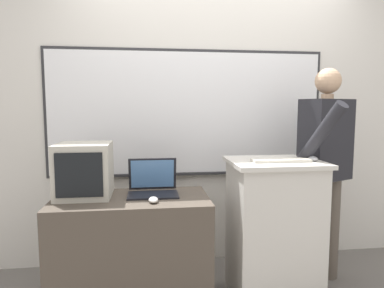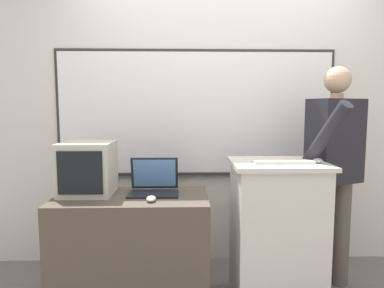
% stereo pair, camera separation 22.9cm
% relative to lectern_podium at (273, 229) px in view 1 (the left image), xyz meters
% --- Properties ---
extents(back_wall, '(6.40, 0.17, 2.98)m').
position_rel_lectern_podium_xyz_m(back_wall, '(-0.32, 0.73, 0.98)').
color(back_wall, silver).
rests_on(back_wall, ground_plane).
extents(lectern_podium, '(0.64, 0.54, 1.00)m').
position_rel_lectern_podium_xyz_m(lectern_podium, '(0.00, 0.00, 0.00)').
color(lectern_podium, beige).
rests_on(lectern_podium, ground_plane).
extents(side_desk, '(1.03, 0.54, 0.78)m').
position_rel_lectern_podium_xyz_m(side_desk, '(-1.00, -0.04, -0.11)').
color(side_desk, '#4C4238').
rests_on(side_desk, ground_plane).
extents(person_presenter, '(0.57, 0.65, 1.67)m').
position_rel_lectern_podium_xyz_m(person_presenter, '(0.46, 0.16, 0.45)').
color(person_presenter, brown).
rests_on(person_presenter, ground_plane).
extents(laptop, '(0.34, 0.26, 0.24)m').
position_rel_lectern_podium_xyz_m(laptop, '(-0.86, 0.06, 0.35)').
color(laptop, black).
rests_on(laptop, side_desk).
extents(wireless_keyboard, '(0.40, 0.11, 0.02)m').
position_rel_lectern_podium_xyz_m(wireless_keyboard, '(0.01, -0.07, 0.51)').
color(wireless_keyboard, beige).
rests_on(wireless_keyboard, lectern_podium).
extents(computer_mouse_by_laptop, '(0.06, 0.10, 0.03)m').
position_rel_lectern_podium_xyz_m(computer_mouse_by_laptop, '(-0.86, -0.18, 0.29)').
color(computer_mouse_by_laptop, silver).
rests_on(computer_mouse_by_laptop, side_desk).
extents(computer_mouse_by_keyboard, '(0.06, 0.10, 0.03)m').
position_rel_lectern_podium_xyz_m(computer_mouse_by_keyboard, '(0.25, -0.06, 0.52)').
color(computer_mouse_by_keyboard, '#BCBCC1').
rests_on(computer_mouse_by_keyboard, lectern_podium).
extents(crt_monitor, '(0.35, 0.36, 0.36)m').
position_rel_lectern_podium_xyz_m(crt_monitor, '(-1.31, 0.03, 0.45)').
color(crt_monitor, '#BCB7A8').
rests_on(crt_monitor, side_desk).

